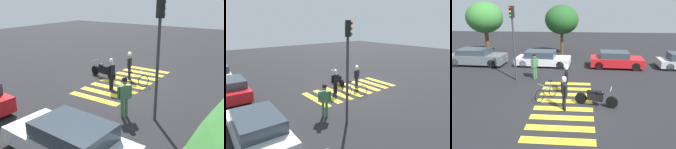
{
  "view_description": "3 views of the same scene",
  "coord_description": "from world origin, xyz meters",
  "views": [
    {
      "loc": [
        -7.33,
        12.44,
        4.9
      ],
      "look_at": [
        -0.16,
        1.72,
        0.92
      ],
      "focal_mm": 40.49,
      "sensor_mm": 36.0,
      "label": 1
    },
    {
      "loc": [
        -9.92,
        9.21,
        4.7
      ],
      "look_at": [
        0.85,
        0.62,
        1.06
      ],
      "focal_mm": 30.91,
      "sensor_mm": 36.0,
      "label": 2
    },
    {
      "loc": [
        0.81,
        -10.27,
        5.0
      ],
      "look_at": [
        -0.11,
        1.54,
        1.15
      ],
      "focal_mm": 35.23,
      "sensor_mm": 36.0,
      "label": 3
    }
  ],
  "objects": [
    {
      "name": "officer_on_foot",
      "position": [
        0.06,
        -0.53,
        1.0
      ],
      "size": [
        0.35,
        0.62,
        1.74
      ],
      "color": "black",
      "rests_on": "ground_plane"
    },
    {
      "name": "crosswalk_stripes",
      "position": [
        0.0,
        0.0,
        0.0
      ],
      "size": [
        2.96,
        6.75,
        0.01
      ],
      "color": "yellow",
      "rests_on": "ground_plane"
    },
    {
      "name": "traffic_light_pole",
      "position": [
        -3.54,
        3.55,
        3.21
      ],
      "size": [
        0.34,
        0.35,
        4.85
      ],
      "color": "#38383D",
      "rests_on": "ground_plane"
    },
    {
      "name": "street_tree_near",
      "position": [
        -8.68,
        11.23,
        3.66
      ],
      "size": [
        3.54,
        3.54,
        5.18
      ],
      "color": "brown",
      "rests_on": "ground_plane"
    },
    {
      "name": "car_white_van",
      "position": [
        -2.37,
        7.39,
        0.6
      ],
      "size": [
        4.56,
        2.08,
        1.24
      ],
      "color": "black",
      "rests_on": "ground_plane"
    },
    {
      "name": "pedestrian_bystander",
      "position": [
        -2.33,
        4.03,
        1.03
      ],
      "size": [
        0.43,
        0.58,
        1.78
      ],
      "color": "#3F724C",
      "rests_on": "ground_plane"
    },
    {
      "name": "officer_by_motorcycle",
      "position": [
        0.02,
        1.53,
        1.0
      ],
      "size": [
        0.23,
        0.66,
        1.74
      ],
      "color": "black",
      "rests_on": "ground_plane"
    },
    {
      "name": "car_red_convertible",
      "position": [
        3.65,
        7.26,
        0.64
      ],
      "size": [
        4.21,
        1.98,
        1.31
      ],
      "color": "black",
      "rests_on": "ground_plane"
    },
    {
      "name": "leaning_bicycle",
      "position": [
        -0.99,
        0.66,
        0.38
      ],
      "size": [
        1.05,
        1.41,
        1.0
      ],
      "color": "black",
      "rests_on": "ground_plane"
    },
    {
      "name": "car_grey_coupe",
      "position": [
        -7.95,
        7.22,
        0.67
      ],
      "size": [
        4.76,
        2.08,
        1.37
      ],
      "color": "black",
      "rests_on": "ground_plane"
    },
    {
      "name": "police_motorcycle",
      "position": [
        1.63,
        0.04,
        0.45
      ],
      "size": [
        2.16,
        0.81,
        1.02
      ],
      "color": "black",
      "rests_on": "ground_plane"
    },
    {
      "name": "street_tree_mid",
      "position": [
        -1.09,
        11.23,
        3.49
      ],
      "size": [
        3.22,
        3.22,
        4.87
      ],
      "color": "brown",
      "rests_on": "ground_plane"
    },
    {
      "name": "ground_plane",
      "position": [
        0.0,
        0.0,
        0.0
      ],
      "size": [
        60.0,
        60.0,
        0.0
      ],
      "primitive_type": "plane",
      "color": "#232326"
    }
  ]
}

